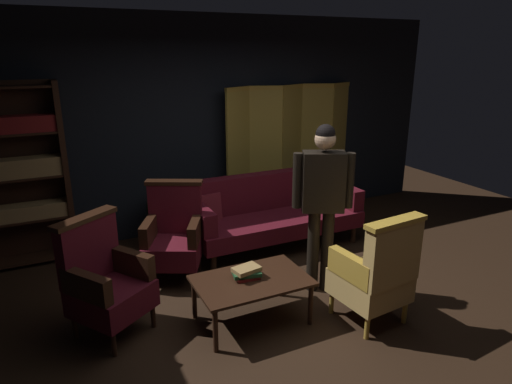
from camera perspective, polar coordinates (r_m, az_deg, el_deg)
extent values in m
plane|color=black|center=(4.39, 4.71, -14.84)|extent=(10.00, 10.00, 0.00)
cube|color=black|center=(6.01, -6.93, 8.40)|extent=(7.20, 0.10, 2.80)
cube|color=#B29338|center=(6.07, -2.25, 4.27)|extent=(0.43, 0.23, 1.90)
cube|color=#B78E33|center=(5.93, -2.36, 12.96)|extent=(0.43, 0.24, 0.06)
cube|color=#B29338|center=(6.27, 1.20, 4.71)|extent=(0.45, 0.18, 1.90)
cube|color=#B78E33|center=(6.14, 1.26, 13.12)|extent=(0.45, 0.18, 0.06)
cube|color=#B29338|center=(6.49, 4.50, 5.10)|extent=(0.43, 0.22, 1.90)
cube|color=#B78E33|center=(6.36, 4.70, 13.22)|extent=(0.43, 0.22, 0.06)
cube|color=#B29338|center=(6.72, 7.58, 5.44)|extent=(0.44, 0.19, 1.90)
cube|color=#B78E33|center=(6.59, 7.91, 13.27)|extent=(0.44, 0.20, 0.06)
cube|color=#B29338|center=(6.97, 10.44, 5.74)|extent=(0.43, 0.22, 1.90)
cube|color=#B78E33|center=(6.85, 10.87, 13.29)|extent=(0.43, 0.23, 0.06)
cube|color=black|center=(5.51, -23.06, 2.28)|extent=(0.06, 0.32, 2.05)
cube|color=black|center=(5.66, -27.37, 2.08)|extent=(0.90, 0.02, 2.05)
cube|color=black|center=(5.82, -26.05, -7.45)|extent=(0.86, 0.30, 0.02)
cube|color=black|center=(5.65, -26.70, -3.00)|extent=(0.86, 0.30, 0.02)
cube|color=#9E7A47|center=(5.60, -26.83, -2.17)|extent=(0.78, 0.22, 0.16)
cube|color=black|center=(5.52, -27.38, 1.71)|extent=(0.86, 0.30, 0.02)
cube|color=#9E7A47|center=(5.47, -27.55, 2.80)|extent=(0.78, 0.22, 0.20)
cube|color=black|center=(5.42, -28.10, 6.62)|extent=(0.86, 0.30, 0.02)
cube|color=maroon|center=(5.39, -28.25, 7.62)|extent=(0.78, 0.22, 0.17)
cube|color=black|center=(5.37, -28.85, 11.66)|extent=(0.86, 0.30, 0.02)
cylinder|color=black|center=(5.01, -5.44, -9.01)|extent=(0.07, 0.07, 0.22)
cylinder|color=black|center=(5.87, 12.26, -5.23)|extent=(0.07, 0.07, 0.22)
cylinder|color=black|center=(5.53, -7.64, -6.46)|extent=(0.07, 0.07, 0.22)
cylinder|color=black|center=(6.32, 8.95, -3.38)|extent=(0.07, 0.07, 0.22)
cube|color=#4C0F19|center=(5.53, 2.66, -3.92)|extent=(2.10, 0.76, 0.20)
cube|color=#4C0F19|center=(5.68, 1.22, 0.20)|extent=(2.10, 0.18, 0.46)
cube|color=#4C0F19|center=(5.09, -7.08, -3.25)|extent=(0.16, 0.68, 0.26)
cube|color=#4C0F19|center=(5.96, 11.01, -0.29)|extent=(0.16, 0.68, 0.26)
cube|color=maroon|center=(5.30, -6.26, -2.11)|extent=(0.36, 0.21, 0.35)
cube|color=#B79338|center=(6.03, 8.75, 0.22)|extent=(0.35, 0.18, 0.35)
cylinder|color=black|center=(3.78, -5.19, -17.18)|extent=(0.04, 0.04, 0.39)
cylinder|color=black|center=(4.12, 6.96, -14.01)|extent=(0.04, 0.04, 0.39)
cylinder|color=black|center=(4.21, -7.87, -13.30)|extent=(0.04, 0.04, 0.39)
cylinder|color=black|center=(4.52, 3.22, -10.85)|extent=(0.04, 0.04, 0.39)
cube|color=black|center=(4.03, -0.56, -11.21)|extent=(1.00, 0.64, 0.03)
cylinder|color=#B78E33|center=(4.62, 14.05, -11.93)|extent=(0.04, 0.04, 0.22)
cylinder|color=#B78E33|center=(4.35, 9.60, -13.68)|extent=(0.04, 0.04, 0.22)
cylinder|color=#B78E33|center=(4.36, 18.41, -14.26)|extent=(0.04, 0.04, 0.22)
cylinder|color=#B78E33|center=(4.07, 13.96, -16.38)|extent=(0.04, 0.04, 0.22)
cube|color=tan|center=(4.23, 14.24, -11.35)|extent=(0.61, 0.61, 0.24)
cube|color=tan|center=(3.92, 17.05, -7.63)|extent=(0.57, 0.17, 0.54)
cube|color=#B78E33|center=(3.81, 17.44, -3.67)|extent=(0.61, 0.18, 0.04)
cube|color=#B78E33|center=(4.29, 16.77, -7.72)|extent=(0.14, 0.51, 0.22)
cube|color=#B78E33|center=(3.97, 12.00, -9.43)|extent=(0.14, 0.51, 0.22)
cylinder|color=black|center=(4.77, -13.61, -10.91)|extent=(0.04, 0.04, 0.22)
cylinder|color=black|center=(4.68, -8.04, -11.14)|extent=(0.04, 0.04, 0.22)
cylinder|color=black|center=(5.17, -12.39, -8.50)|extent=(0.04, 0.04, 0.22)
cylinder|color=black|center=(5.09, -7.28, -8.66)|extent=(0.04, 0.04, 0.22)
cube|color=#4C0F19|center=(4.82, -10.48, -7.33)|extent=(0.75, 0.75, 0.24)
cube|color=#4C0F19|center=(4.88, -10.23, -2.04)|extent=(0.55, 0.36, 0.54)
cube|color=black|center=(4.80, -10.42, 1.22)|extent=(0.60, 0.38, 0.04)
cube|color=black|center=(4.78, -13.46, -4.74)|extent=(0.30, 0.49, 0.22)
cube|color=black|center=(4.69, -7.75, -4.86)|extent=(0.30, 0.49, 0.22)
cylinder|color=black|center=(3.94, -17.68, -17.97)|extent=(0.04, 0.04, 0.22)
cylinder|color=black|center=(4.20, -12.97, -15.11)|extent=(0.04, 0.04, 0.22)
cylinder|color=black|center=(4.25, -22.09, -15.66)|extent=(0.04, 0.04, 0.22)
cylinder|color=black|center=(4.49, -17.43, -13.21)|extent=(0.04, 0.04, 0.22)
cube|color=#4C0F19|center=(4.09, -17.85, -12.72)|extent=(0.78, 0.78, 0.24)
cube|color=#4C0F19|center=(4.08, -20.58, -6.97)|extent=(0.53, 0.42, 0.54)
cube|color=black|center=(3.97, -21.02, -3.15)|extent=(0.57, 0.45, 0.04)
cube|color=black|center=(3.85, -20.82, -11.15)|extent=(0.36, 0.46, 0.22)
cube|color=black|center=(4.13, -15.70, -8.62)|extent=(0.36, 0.46, 0.22)
cylinder|color=black|center=(4.59, 9.03, -7.35)|extent=(0.12, 0.12, 0.86)
cylinder|color=black|center=(4.57, 7.28, -7.39)|extent=(0.12, 0.12, 0.86)
cube|color=maroon|center=(4.40, 8.42, -1.81)|extent=(0.36, 0.28, 0.09)
cube|color=black|center=(4.32, 8.57, 1.31)|extent=(0.45, 0.36, 0.58)
cube|color=white|center=(4.42, 8.37, 2.07)|extent=(0.13, 0.07, 0.41)
cube|color=maroon|center=(4.37, 8.50, 5.01)|extent=(0.09, 0.06, 0.04)
cylinder|color=black|center=(4.37, 11.82, 1.43)|extent=(0.09, 0.09, 0.54)
cylinder|color=black|center=(4.29, 5.27, 1.44)|extent=(0.09, 0.09, 0.54)
sphere|color=tan|center=(4.23, 8.82, 6.65)|extent=(0.20, 0.20, 0.20)
sphere|color=black|center=(4.22, 8.85, 7.32)|extent=(0.18, 0.18, 0.18)
cylinder|color=brown|center=(5.72, -10.89, -5.46)|extent=(0.28, 0.28, 0.28)
ellipsoid|color=#193D19|center=(5.58, -11.11, -1.91)|extent=(0.52, 0.52, 0.60)
cube|color=maroon|center=(4.04, -1.21, -10.67)|extent=(0.22, 0.18, 0.03)
cube|color=#1E4C28|center=(4.03, -1.21, -10.28)|extent=(0.27, 0.20, 0.03)
cube|color=#9E7A47|center=(4.01, -1.22, -9.81)|extent=(0.26, 0.19, 0.04)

